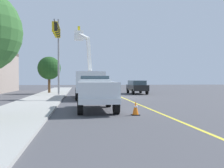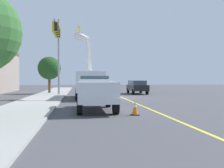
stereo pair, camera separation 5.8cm
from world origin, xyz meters
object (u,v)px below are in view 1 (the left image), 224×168
traffic_cone_mid_front (102,92)px  service_pickup_truck (96,92)px  passing_minivan (137,86)px  utility_bucket_truck (89,82)px  traffic_cone_leading (136,108)px  traffic_signal_mast (58,41)px

traffic_cone_mid_front → service_pickup_truck: bearing=173.3°
service_pickup_truck → passing_minivan: size_ratio=1.17×
utility_bucket_truck → passing_minivan: size_ratio=1.71×
utility_bucket_truck → traffic_cone_mid_front: (4.17, -1.68, -1.23)m
passing_minivan → traffic_cone_mid_front: size_ratio=6.14×
utility_bucket_truck → traffic_cone_leading: utility_bucket_truck is taller
traffic_cone_leading → traffic_cone_mid_front: bearing=0.7°
traffic_signal_mast → traffic_cone_leading: bearing=-161.5°
traffic_cone_leading → traffic_signal_mast: size_ratio=0.08×
service_pickup_truck → traffic_cone_mid_front: 14.41m
service_pickup_truck → traffic_cone_leading: (-2.32, -1.87, -0.76)m
service_pickup_truck → passing_minivan: service_pickup_truck is taller
passing_minivan → traffic_signal_mast: 11.51m
traffic_cone_leading → service_pickup_truck: bearing=38.8°
traffic_cone_mid_front → passing_minivan: bearing=-60.3°
service_pickup_truck → traffic_signal_mast: 14.05m
traffic_cone_mid_front → traffic_signal_mast: traffic_signal_mast is taller
utility_bucket_truck → traffic_cone_leading: size_ratio=11.25×
traffic_cone_mid_front → traffic_signal_mast: bearing=106.8°
utility_bucket_truck → traffic_signal_mast: size_ratio=0.96×
utility_bucket_truck → traffic_signal_mast: traffic_signal_mast is taller
utility_bucket_truck → passing_minivan: (6.83, -6.36, -0.64)m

